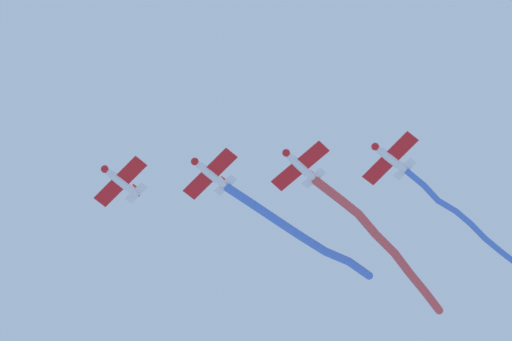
{
  "coord_description": "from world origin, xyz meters",
  "views": [
    {
      "loc": [
        -22.86,
        -39.19,
        4.85
      ],
      "look_at": [
        5.64,
        -7.21,
        84.27
      ],
      "focal_mm": 63.53,
      "sensor_mm": 36.0,
      "label": 1
    }
  ],
  "objects_px": {
    "airplane_lead": "(121,181)",
    "airplane_left_wing": "(210,174)",
    "airplane_right_wing": "(300,166)",
    "airplane_slot": "(390,158)"
  },
  "relations": [
    {
      "from": "airplane_lead",
      "to": "airplane_left_wing",
      "type": "relative_size",
      "value": 1.0
    },
    {
      "from": "airplane_lead",
      "to": "airplane_left_wing",
      "type": "bearing_deg",
      "value": 131.87
    },
    {
      "from": "airplane_lead",
      "to": "airplane_left_wing",
      "type": "xyz_separation_m",
      "value": [
        6.2,
        -6.52,
        0.25
      ]
    },
    {
      "from": "airplane_left_wing",
      "to": "airplane_slot",
      "type": "relative_size",
      "value": 0.99
    },
    {
      "from": "airplane_lead",
      "to": "airplane_slot",
      "type": "bearing_deg",
      "value": 131.88
    },
    {
      "from": "airplane_slot",
      "to": "airplane_right_wing",
      "type": "bearing_deg",
      "value": -44.03
    },
    {
      "from": "airplane_lead",
      "to": "airplane_left_wing",
      "type": "distance_m",
      "value": 9.0
    },
    {
      "from": "airplane_right_wing",
      "to": "airplane_lead",
      "type": "bearing_deg",
      "value": -50.47
    },
    {
      "from": "airplane_left_wing",
      "to": "airplane_slot",
      "type": "bearing_deg",
      "value": 132.78
    },
    {
      "from": "airplane_lead",
      "to": "airplane_right_wing",
      "type": "distance_m",
      "value": 18.01
    }
  ]
}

